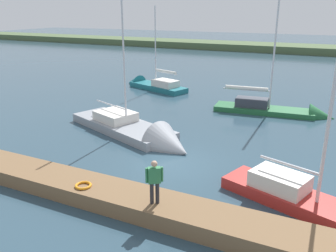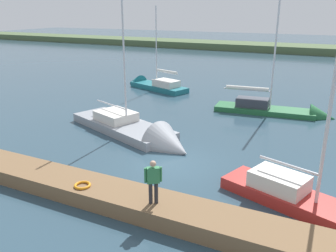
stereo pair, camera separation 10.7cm
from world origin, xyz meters
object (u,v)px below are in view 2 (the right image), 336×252
life_ring_buoy (82,185)px  sailboat_far_right (320,211)px  sailboat_near_dock (151,86)px  sailboat_far_left (281,112)px  sailboat_behind_pier (141,135)px  person_on_dock (153,179)px

life_ring_buoy → sailboat_far_right: (-8.55, -3.02, -0.52)m
sailboat_near_dock → sailboat_far_left: bearing=-177.7°
life_ring_buoy → sailboat_far_right: sailboat_far_right is taller
sailboat_behind_pier → sailboat_near_dock: size_ratio=1.27×
sailboat_behind_pier → sailboat_near_dock: sailboat_behind_pier is taller
sailboat_near_dock → person_on_dock: sailboat_near_dock is taller
sailboat_behind_pier → sailboat_far_left: (-6.65, -8.74, -0.04)m
life_ring_buoy → sailboat_far_right: 9.08m
person_on_dock → sailboat_near_dock: bearing=173.3°
sailboat_far_left → life_ring_buoy: bearing=-113.4°
sailboat_far_right → sailboat_behind_pier: bearing=175.8°
sailboat_near_dock → person_on_dock: (-10.90, 19.59, 1.39)m
sailboat_far_right → person_on_dock: size_ratio=4.56×
life_ring_buoy → person_on_dock: person_on_dock is taller
sailboat_behind_pier → sailboat_far_right: 11.00m
sailboat_far_left → sailboat_far_right: bearing=-80.8°
sailboat_near_dock → sailboat_far_right: size_ratio=1.11×
sailboat_behind_pier → sailboat_far_left: sailboat_behind_pier is taller
sailboat_far_left → sailboat_behind_pier: bearing=-133.1°
life_ring_buoy → sailboat_far_left: 16.82m
sailboat_behind_pier → person_on_dock: 8.68m
life_ring_buoy → sailboat_behind_pier: (1.59, -7.29, -0.52)m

